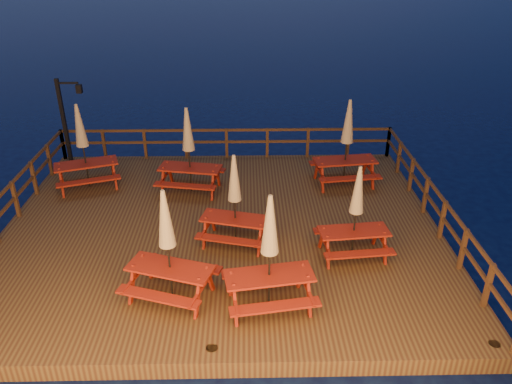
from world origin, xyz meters
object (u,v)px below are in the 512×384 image
picnic_table_2 (270,251)px  lamp_post (67,114)px  picnic_table_0 (235,199)px  picnic_table_1 (356,211)px

picnic_table_2 → lamp_post: bearing=120.5°
picnic_table_0 → picnic_table_1: bearing=2.3°
lamp_post → picnic_table_1: lamp_post is taller
picnic_table_0 → picnic_table_1: 3.01m
lamp_post → picnic_table_2: lamp_post is taller
picnic_table_1 → picnic_table_2: size_ratio=0.91×
picnic_table_0 → picnic_table_2: (0.77, -2.51, 0.11)m
picnic_table_0 → picnic_table_2: size_ratio=0.92×
picnic_table_1 → picnic_table_0: bearing=161.6°
lamp_post → picnic_table_1: size_ratio=1.22×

